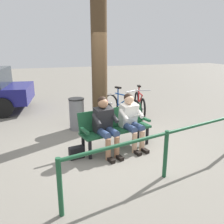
{
  "coord_description": "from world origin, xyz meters",
  "views": [
    {
      "loc": [
        1.56,
        4.47,
        2.2
      ],
      "look_at": [
        -0.08,
        -0.27,
        0.75
      ],
      "focal_mm": 37.18,
      "sensor_mm": 36.0,
      "label": 1
    }
  ],
  "objects": [
    {
      "name": "bicycle_purple",
      "position": [
        -1.06,
        -2.15,
        0.36
      ],
      "size": [
        0.74,
        1.57,
        0.94
      ],
      "rotation": [
        0.0,
        0.0,
        1.97
      ],
      "color": "black",
      "rests_on": "ground"
    },
    {
      "name": "person_companion",
      "position": [
        0.23,
        0.17,
        0.66
      ],
      "size": [
        0.54,
        0.81,
        1.2
      ],
      "rotation": [
        0.0,
        0.0,
        0.2
      ],
      "color": "#262628",
      "rests_on": "ground"
    },
    {
      "name": "bicycle_silver",
      "position": [
        -1.68,
        -2.16,
        0.36
      ],
      "size": [
        0.58,
        1.64,
        0.94
      ],
      "rotation": [
        0.0,
        0.0,
        1.32
      ],
      "color": "black",
      "rests_on": "ground"
    },
    {
      "name": "handbag",
      "position": [
        0.85,
        0.21,
        0.12
      ],
      "size": [
        0.32,
        0.19,
        0.24
      ],
      "primitive_type": "cube",
      "rotation": [
        0.0,
        0.0,
        0.17
      ],
      "color": "black",
      "rests_on": "ground"
    },
    {
      "name": "ground_plane",
      "position": [
        0.0,
        0.0,
        0.0
      ],
      "size": [
        40.0,
        40.0,
        0.0
      ],
      "primitive_type": "plane",
      "color": "slate"
    },
    {
      "name": "litter_bin",
      "position": [
        0.51,
        -1.46,
        0.43
      ],
      "size": [
        0.41,
        0.41,
        0.85
      ],
      "color": "slate",
      "rests_on": "ground"
    },
    {
      "name": "person_reading",
      "position": [
        -0.4,
        0.05,
        0.66
      ],
      "size": [
        0.54,
        0.81,
        1.2
      ],
      "rotation": [
        0.0,
        0.0,
        0.2
      ],
      "color": "white",
      "rests_on": "ground"
    },
    {
      "name": "bench",
      "position": [
        -0.06,
        -0.05,
        0.51
      ],
      "size": [
        1.66,
        0.78,
        0.87
      ],
      "rotation": [
        0.0,
        0.0,
        0.2
      ],
      "color": "#194C2D",
      "rests_on": "ground"
    },
    {
      "name": "bicycle_black",
      "position": [
        -0.38,
        -1.91,
        0.36
      ],
      "size": [
        0.48,
        1.68,
        0.94
      ],
      "rotation": [
        0.0,
        0.0,
        1.57
      ],
      "color": "black",
      "rests_on": "ground"
    },
    {
      "name": "tree_trunk",
      "position": [
        -0.11,
        -1.37,
        2.02
      ],
      "size": [
        0.4,
        0.4,
        4.04
      ],
      "primitive_type": "cylinder",
      "color": "#4C3823",
      "rests_on": "ground"
    },
    {
      "name": "railing_fence",
      "position": [
        -0.45,
        1.4,
        0.61
      ],
      "size": [
        3.68,
        0.84,
        0.85
      ],
      "rotation": [
        0.0,
        0.0,
        0.21
      ],
      "color": "#194C2D",
      "rests_on": "ground"
    }
  ]
}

